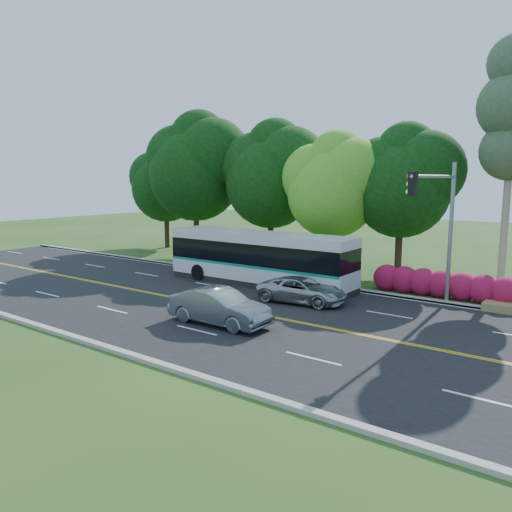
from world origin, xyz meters
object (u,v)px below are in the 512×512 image
Objects in this scene: traffic_signal at (440,212)px; transit_bus at (259,259)px; suv at (302,290)px; sedan at (219,307)px.

traffic_signal reaches higher than transit_bus.
suv is at bearing -27.55° from transit_bus.
transit_bus is at bearing -179.74° from traffic_signal.
suv is (0.88, 5.40, -0.14)m from sedan.
sedan is 5.47m from suv.
traffic_signal is 0.59× the size of transit_bus.
transit_bus is 2.54× the size of sedan.
traffic_signal is 1.55× the size of suv.
transit_bus is 4.95m from suv.
suv is at bearing -10.53° from sedan.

